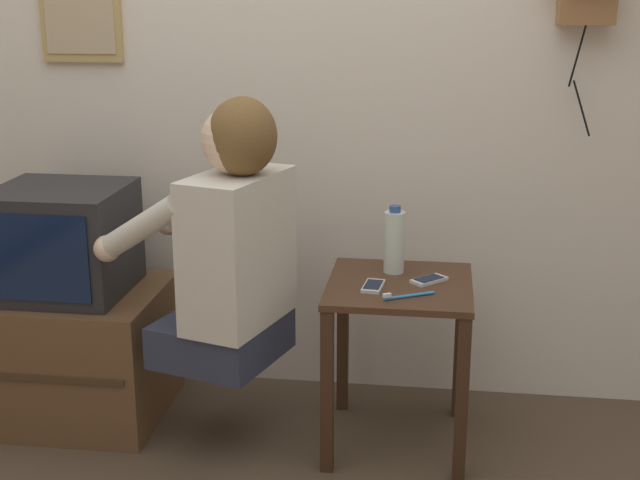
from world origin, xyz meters
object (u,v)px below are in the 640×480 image
Objects in this scene: water_bottle at (394,241)px; framed_picture at (79,2)px; person at (230,241)px; cell_phone_spare at (429,280)px; television at (62,240)px; toothbrush at (405,296)px; cell_phone_held at (373,286)px.

framed_picture is at bearing 165.35° from water_bottle.
person is 0.56m from water_bottle.
person reaches higher than water_bottle.
framed_picture reaches higher than cell_phone_spare.
person is 1.98× the size of television.
television reaches higher than toothbrush.
cell_phone_held is 0.80× the size of toothbrush.
toothbrush is (1.21, -0.19, -0.08)m from television.
television is at bearing -136.73° from cell_phone_spare.
television is 1.16m from water_bottle.
person reaches higher than cell_phone_spare.
water_bottle is at bearing -50.73° from person.
framed_picture is 1.84× the size of water_bottle.
cell_phone_held is (1.13, -0.48, -0.88)m from framed_picture.
television is at bearing -85.70° from framed_picture.
person is at bearing -124.50° from cell_phone_spare.
person is 0.67m from cell_phone_spare.
cell_phone_spare is (1.28, -0.03, -0.08)m from television.
television is 1.11m from cell_phone_held.
framed_picture is 1.51m from cell_phone_held.
framed_picture reaches higher than toothbrush.
cell_phone_held is (0.46, 0.04, -0.14)m from person.
framed_picture is at bearing 94.30° from television.
person is 3.77× the size of water_bottle.
cell_phone_held and cell_phone_spare have the same top height.
cell_phone_held is at bearing -109.53° from cell_phone_spare.
framed_picture is at bearing 36.47° from toothbrush.
person is at bearing -157.71° from water_bottle.
cell_phone_held is at bearing 23.89° from toothbrush.
television is (-0.64, 0.15, -0.07)m from person.
framed_picture reaches higher than television.
person is 6.75× the size of cell_phone_spare.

